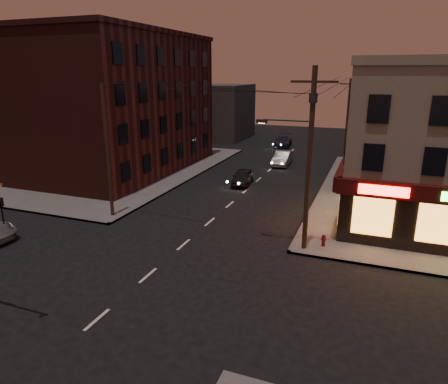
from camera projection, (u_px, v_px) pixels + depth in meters
The scene contains 13 objects.
ground at pixel (148, 276), 20.07m from camera, with size 120.00×120.00×0.00m, color black.
sidewalk_nw at pixel (96, 166), 43.19m from camera, with size 24.00×28.00×0.15m, color #514F4C.
brick_apartment at pixel (119, 105), 40.10m from camera, with size 12.00×20.00×13.00m, color #421815.
bg_building_ne_a at pixel (412, 126), 48.26m from camera, with size 10.00×12.00×7.00m, color #3F3D3A.
bg_building_nw at pixel (218, 112), 60.92m from camera, with size 9.00×10.00×8.00m, color #3F3D3A.
bg_building_ne_b at pixel (392, 118), 61.61m from camera, with size 8.00×8.00×6.00m, color #3F3D3A.
utility_pole_main at pixel (308, 151), 21.31m from camera, with size 4.20×0.44×10.00m.
utility_pole_far at pixel (347, 120), 45.02m from camera, with size 0.26×0.26×9.00m, color #382619.
utility_pole_west at pixel (107, 152), 26.86m from camera, with size 0.24×0.24×9.00m, color #382619.
sedan_near at pixel (242, 177), 36.13m from camera, with size 1.61×3.99×1.36m, color black.
sedan_mid at pixel (283, 158), 43.70m from camera, with size 1.58×4.53×1.49m, color slate.
sedan_far at pixel (283, 141), 54.71m from camera, with size 2.11×5.18×1.50m, color #1C2138.
fire_hydrant at pixel (324, 240), 23.02m from camera, with size 0.32×0.32×0.72m.
Camera 1 is at (10.01, -15.45, 9.83)m, focal length 32.00 mm.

